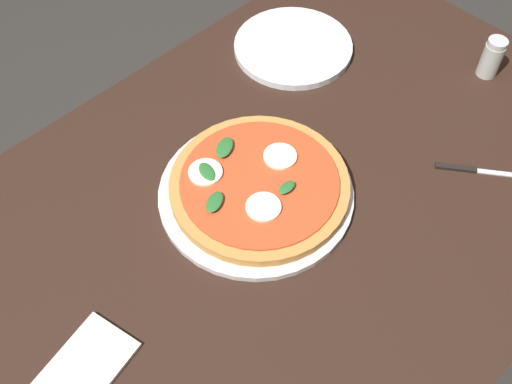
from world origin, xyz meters
TOP-DOWN VIEW (x-y plane):
  - dining_table at (0.00, 0.00)m, footprint 1.50×0.84m
  - serving_tray at (0.08, 0.04)m, footprint 0.33×0.33m
  - pizza at (0.09, 0.04)m, footprint 0.30×0.30m
  - plate_white at (0.40, 0.24)m, footprint 0.24×0.24m
  - napkin at (-0.29, -0.01)m, footprint 0.15×0.12m
  - knife at (0.39, -0.19)m, footprint 0.11×0.15m
  - pepper_shaker at (0.61, -0.07)m, footprint 0.04×0.04m

SIDE VIEW (x-z plane):
  - dining_table at x=0.00m, z-range 0.27..0.99m
  - knife at x=0.39m, z-range 0.73..0.73m
  - napkin at x=-0.29m, z-range 0.73..0.73m
  - serving_tray at x=0.08m, z-range 0.73..0.74m
  - plate_white at x=0.40m, z-range 0.73..0.74m
  - pizza at x=0.09m, z-range 0.73..0.77m
  - pepper_shaker at x=0.61m, z-range 0.73..0.81m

